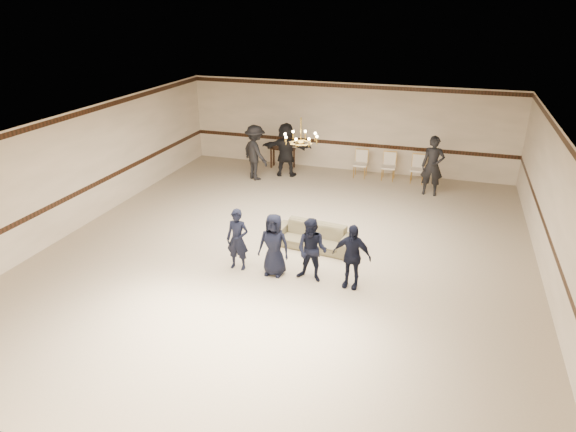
# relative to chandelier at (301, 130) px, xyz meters

# --- Properties ---
(room) EXTENTS (12.01, 14.01, 3.21)m
(room) POSITION_rel_chandelier_xyz_m (0.00, -1.00, -1.28)
(room) COLOR #BCAC90
(room) RESTS_ON ground
(chair_rail) EXTENTS (12.00, 0.02, 0.14)m
(chair_rail) POSITION_rel_chandelier_xyz_m (0.00, 5.99, -1.88)
(chair_rail) COLOR black
(chair_rail) RESTS_ON wall_back
(crown_molding) EXTENTS (12.00, 0.02, 0.14)m
(crown_molding) POSITION_rel_chandelier_xyz_m (0.00, 5.99, 0.21)
(crown_molding) COLOR black
(crown_molding) RESTS_ON wall_back
(chandelier) EXTENTS (0.94, 0.94, 0.89)m
(chandelier) POSITION_rel_chandelier_xyz_m (0.00, 0.00, 0.00)
(chandelier) COLOR #B39239
(chandelier) RESTS_ON ceiling
(boy_a) EXTENTS (0.55, 0.36, 1.50)m
(boy_a) POSITION_rel_chandelier_xyz_m (-0.84, -2.29, -2.13)
(boy_a) COLOR black
(boy_a) RESTS_ON floor
(boy_b) EXTENTS (0.74, 0.48, 1.50)m
(boy_b) POSITION_rel_chandelier_xyz_m (0.06, -2.29, -2.13)
(boy_b) COLOR black
(boy_b) RESTS_ON floor
(boy_c) EXTENTS (0.78, 0.64, 1.50)m
(boy_c) POSITION_rel_chandelier_xyz_m (0.96, -2.29, -2.13)
(boy_c) COLOR black
(boy_c) RESTS_ON floor
(boy_d) EXTENTS (0.91, 0.44, 1.50)m
(boy_d) POSITION_rel_chandelier_xyz_m (1.86, -2.29, -2.13)
(boy_d) COLOR black
(boy_d) RESTS_ON floor
(settee) EXTENTS (2.15, 1.06, 0.60)m
(settee) POSITION_rel_chandelier_xyz_m (0.55, -0.67, -2.57)
(settee) COLOR brown
(settee) RESTS_ON floor
(adult_left) EXTENTS (1.44, 1.32, 1.94)m
(adult_left) POSITION_rel_chandelier_xyz_m (-2.80, 3.92, -1.90)
(adult_left) COLOR black
(adult_left) RESTS_ON floor
(adult_mid) EXTENTS (1.86, 0.82, 1.94)m
(adult_mid) POSITION_rel_chandelier_xyz_m (-1.90, 4.62, -1.90)
(adult_mid) COLOR black
(adult_mid) RESTS_ON floor
(adult_right) EXTENTS (0.72, 0.48, 1.94)m
(adult_right) POSITION_rel_chandelier_xyz_m (3.20, 4.22, -1.90)
(adult_right) COLOR black
(adult_right) RESTS_ON floor
(banquet_chair_left) EXTENTS (0.49, 0.49, 0.97)m
(banquet_chair_left) POSITION_rel_chandelier_xyz_m (0.69, 5.26, -2.39)
(banquet_chair_left) COLOR beige
(banquet_chair_left) RESTS_ON floor
(banquet_chair_mid) EXTENTS (0.49, 0.49, 0.97)m
(banquet_chair_mid) POSITION_rel_chandelier_xyz_m (1.69, 5.26, -2.39)
(banquet_chair_mid) COLOR beige
(banquet_chair_mid) RESTS_ON floor
(banquet_chair_right) EXTENTS (0.49, 0.49, 0.97)m
(banquet_chair_right) POSITION_rel_chandelier_xyz_m (2.69, 5.26, -2.39)
(banquet_chair_right) COLOR beige
(banquet_chair_right) RESTS_ON floor
(console_table) EXTENTS (0.95, 0.48, 0.77)m
(console_table) POSITION_rel_chandelier_xyz_m (-2.31, 5.46, -2.49)
(console_table) COLOR #351C11
(console_table) RESTS_ON floor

